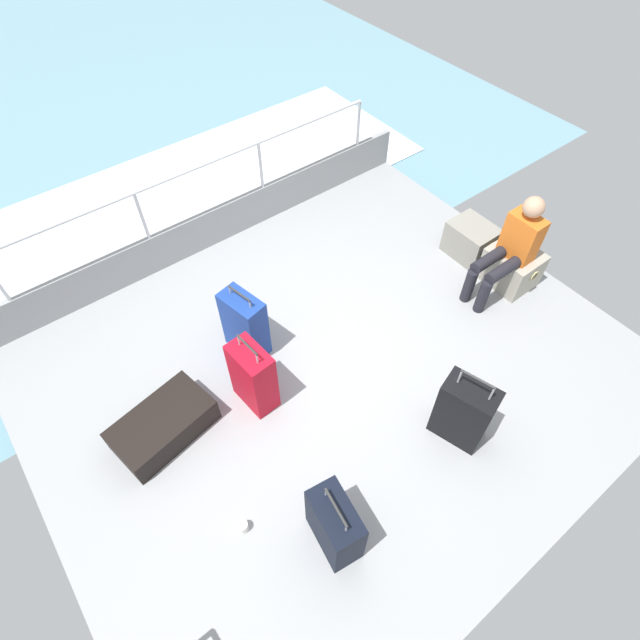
# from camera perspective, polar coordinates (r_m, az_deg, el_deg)

# --- Properties ---
(ground_plane) EXTENTS (4.40, 5.20, 0.06)m
(ground_plane) POSITION_cam_1_polar(r_m,az_deg,el_deg) (4.75, 1.56, -5.67)
(ground_plane) COLOR #939699
(gunwale_port) EXTENTS (0.06, 5.20, 0.45)m
(gunwale_port) POSITION_cam_1_polar(r_m,az_deg,el_deg) (5.83, -12.01, 10.19)
(gunwale_port) COLOR #939699
(gunwale_port) RESTS_ON ground_plane
(railing_port) EXTENTS (0.04, 4.20, 1.02)m
(railing_port) POSITION_cam_1_polar(r_m,az_deg,el_deg) (5.49, -12.98, 14.56)
(railing_port) COLOR silver
(railing_port) RESTS_ON ground_plane
(sea_wake) EXTENTS (12.00, 12.00, 0.01)m
(sea_wake) POSITION_cam_1_polar(r_m,az_deg,el_deg) (7.24, -16.98, 12.45)
(sea_wake) COLOR #6B99A8
(sea_wake) RESTS_ON ground_plane
(cargo_crate_0) EXTENTS (0.52, 0.39, 0.38)m
(cargo_crate_0) POSITION_cam_1_polar(r_m,az_deg,el_deg) (5.83, 16.56, 8.60)
(cargo_crate_0) COLOR gray
(cargo_crate_0) RESTS_ON ground_plane
(cargo_crate_1) EXTENTS (0.53, 0.44, 0.40)m
(cargo_crate_1) POSITION_cam_1_polar(r_m,az_deg,el_deg) (5.65, 20.72, 5.61)
(cargo_crate_1) COLOR #9E9989
(cargo_crate_1) RESTS_ON ground_plane
(passenger_seated) EXTENTS (0.34, 0.66, 1.10)m
(passenger_seated) POSITION_cam_1_polar(r_m,az_deg,el_deg) (5.27, 20.64, 7.65)
(passenger_seated) COLOR orange
(passenger_seated) RESTS_ON ground_plane
(suitcase_0) EXTENTS (0.60, 0.89, 0.26)m
(suitcase_0) POSITION_cam_1_polar(r_m,az_deg,el_deg) (4.48, -17.18, -11.21)
(suitcase_0) COLOR black
(suitcase_0) RESTS_ON ground_plane
(suitcase_1) EXTENTS (0.45, 0.30, 0.77)m
(suitcase_1) POSITION_cam_1_polar(r_m,az_deg,el_deg) (4.65, -8.44, -0.47)
(suitcase_1) COLOR navy
(suitcase_1) RESTS_ON ground_plane
(suitcase_2) EXTENTS (0.47, 0.31, 0.66)m
(suitcase_2) POSITION_cam_1_polar(r_m,az_deg,el_deg) (3.83, 1.67, -22.03)
(suitcase_2) COLOR black
(suitcase_2) RESTS_ON ground_plane
(suitcase_3) EXTENTS (0.48, 0.36, 0.83)m
(suitcase_3) POSITION_cam_1_polar(r_m,az_deg,el_deg) (4.27, 15.81, -9.89)
(suitcase_3) COLOR black
(suitcase_3) RESTS_ON ground_plane
(suitcase_4) EXTENTS (0.41, 0.26, 0.80)m
(suitcase_4) POSITION_cam_1_polar(r_m,az_deg,el_deg) (4.31, -7.53, -6.33)
(suitcase_4) COLOR #B70C1E
(suitcase_4) RESTS_ON ground_plane
(paper_cup) EXTENTS (0.08, 0.08, 0.10)m
(paper_cup) POSITION_cam_1_polar(r_m,az_deg,el_deg) (4.11, -8.64, -21.97)
(paper_cup) COLOR white
(paper_cup) RESTS_ON ground_plane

